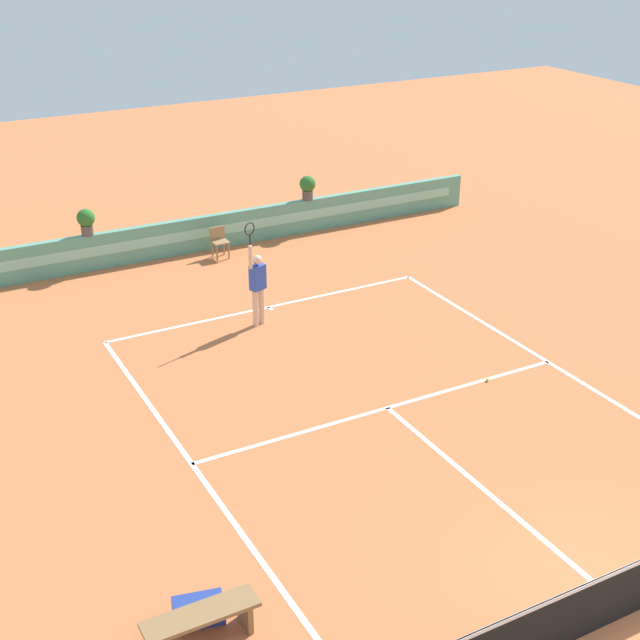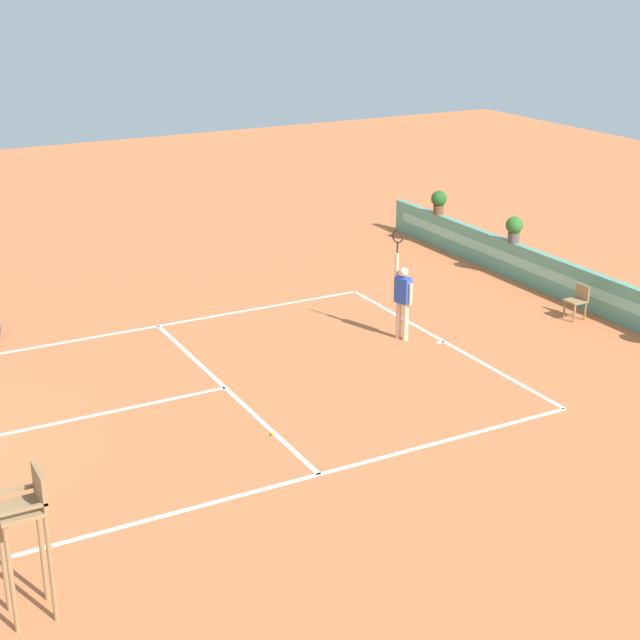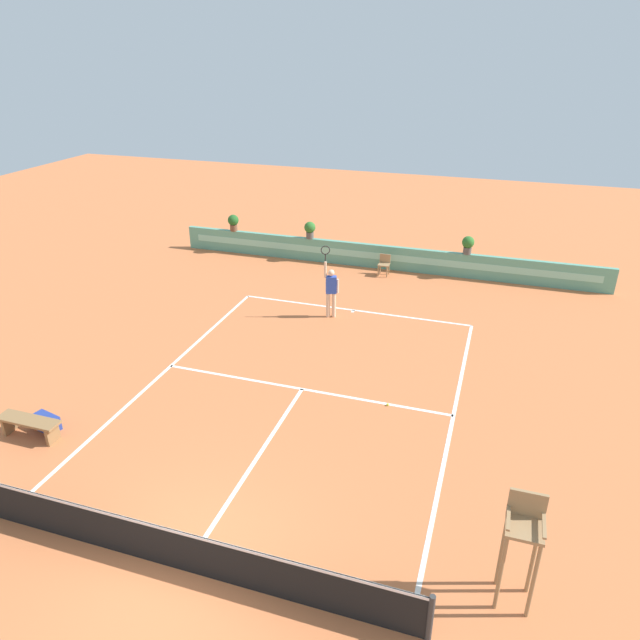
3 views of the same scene
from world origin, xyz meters
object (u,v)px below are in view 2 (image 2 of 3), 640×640
potted_plant_left (514,228)px  potted_plant_far_left (439,201)px  umpire_chair (28,528)px  ball_kid_chair (578,300)px  tennis_player (403,296)px  tennis_ball_near_baseline (273,434)px

potted_plant_left → potted_plant_far_left: bearing=180.0°
umpire_chair → ball_kid_chair: umpire_chair is taller
tennis_player → potted_plant_left: 5.87m
ball_kid_chair → tennis_ball_near_baseline: 9.58m
ball_kid_chair → tennis_player: (-0.89, -4.54, 0.57)m
tennis_player → tennis_ball_near_baseline: (3.03, -4.79, -1.02)m
tennis_ball_near_baseline → tennis_player: bearing=122.3°
umpire_chair → potted_plant_far_left: (-12.42, 15.13, 0.07)m
potted_plant_far_left → ball_kid_chair: bearing=-5.9°
tennis_player → potted_plant_far_left: tennis_player is taller
potted_plant_left → potted_plant_far_left: 3.60m
umpire_chair → potted_plant_left: umpire_chair is taller
ball_kid_chair → tennis_player: tennis_player is taller
umpire_chair → tennis_ball_near_baseline: size_ratio=31.47×
potted_plant_left → tennis_player: bearing=-64.1°
ball_kid_chair → potted_plant_far_left: (-7.05, 0.73, 0.93)m
tennis_player → umpire_chair: bearing=-57.6°
tennis_ball_near_baseline → potted_plant_far_left: size_ratio=0.09×
ball_kid_chair → tennis_ball_near_baseline: ball_kid_chair is taller
ball_kid_chair → potted_plant_left: potted_plant_left is taller
potted_plant_far_left → tennis_ball_near_baseline: bearing=-47.6°
umpire_chair → ball_kid_chair: size_ratio=2.52×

